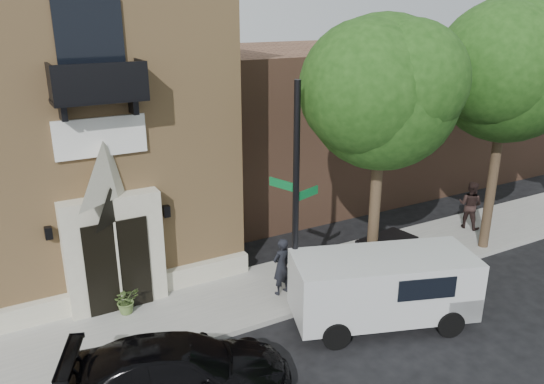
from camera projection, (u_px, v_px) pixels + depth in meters
The scene contains 14 objects.
ground at pixel (189, 350), 13.07m from camera, with size 120.00×120.00×0.00m, color black.
sidewalk at pixel (204, 309), 14.74m from camera, with size 42.00×3.00×0.15m, color gray.
church at pixel (3, 120), 16.73m from camera, with size 12.20×11.01×9.30m.
neighbour_building at pixel (358, 115), 24.95m from camera, with size 18.00×8.00×6.40m, color brown.
street_tree_left at pixel (386, 92), 14.19m from camera, with size 4.97×4.38×7.77m.
street_tree_mid at pixel (512, 69), 16.37m from camera, with size 5.21×4.64×8.25m.
black_sedan at pixel (181, 371), 11.26m from camera, with size 1.93×4.75×1.38m, color black.
cargo_van at pixel (389, 286), 13.92m from camera, with size 5.08×3.34×1.93m.
street_sign at pixel (296, 200), 13.70m from camera, with size 1.17×0.95×6.22m.
fire_hydrant at pixel (312, 282), 15.14m from camera, with size 0.48×0.39×0.85m.
dumpster at pixel (386, 255), 16.41m from camera, with size 1.89×1.25×1.15m.
planter at pixel (126, 300), 14.31m from camera, with size 0.68×0.59×0.76m, color #597439.
pedestrian_near at pixel (281, 266), 15.13m from camera, with size 0.63×0.41×1.72m, color black.
pedestrian_far at pixel (470, 205), 19.69m from camera, with size 0.88×0.69×1.81m, color black.
Camera 1 is at (-3.59, -10.64, 8.01)m, focal length 35.00 mm.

